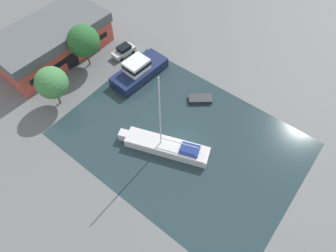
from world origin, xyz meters
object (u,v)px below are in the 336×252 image
object	(u,v)px
parked_car	(124,51)
sailboat_moored	(166,146)
quay_tree_by_water	(84,41)
motor_cruiser	(139,71)
quay_tree_near_building	(52,83)
small_dinghy	(200,99)
warehouse_building	(52,41)

from	to	relation	value
parked_car	sailboat_moored	distance (m)	20.53
quay_tree_by_water	motor_cruiser	world-z (taller)	quay_tree_by_water
parked_car	quay_tree_by_water	bearing A→B (deg)	68.08
quay_tree_by_water	motor_cruiser	size ratio (longest dim) A/B	0.75
quay_tree_by_water	parked_car	bearing A→B (deg)	-27.64
sailboat_moored	quay_tree_near_building	bearing A→B (deg)	80.58
quay_tree_by_water	motor_cruiser	xyz separation A→B (m)	(3.05, -8.39, -3.62)
small_dinghy	warehouse_building	bearing A→B (deg)	65.34
warehouse_building	parked_car	distance (m)	11.96
quay_tree_near_building	sailboat_moored	bearing A→B (deg)	-79.04
quay_tree_by_water	parked_car	xyz separation A→B (m)	(5.39, -2.82, -4.03)
parked_car	warehouse_building	bearing A→B (deg)	43.10
quay_tree_near_building	sailboat_moored	size ratio (longest dim) A/B	0.49
warehouse_building	small_dinghy	distance (m)	26.69
small_dinghy	quay_tree_by_water	bearing A→B (deg)	65.18
parked_car	motor_cruiser	bearing A→B (deg)	162.94
quay_tree_near_building	parked_car	xyz separation A→B (m)	(14.01, -0.18, -3.50)
warehouse_building	quay_tree_by_water	distance (m)	7.13
quay_tree_by_water	motor_cruiser	bearing A→B (deg)	-70.01
warehouse_building	sailboat_moored	size ratio (longest dim) A/B	1.43
parked_car	small_dinghy	distance (m)	16.33
quay_tree_by_water	small_dinghy	size ratio (longest dim) A/B	1.93
sailboat_moored	small_dinghy	size ratio (longest dim) A/B	3.53
quay_tree_by_water	small_dinghy	bearing A→B (deg)	-75.44
parked_car	motor_cruiser	world-z (taller)	motor_cruiser
quay_tree_by_water	parked_car	world-z (taller)	quay_tree_by_water
quay_tree_near_building	parked_car	distance (m)	14.44
sailboat_moored	warehouse_building	bearing A→B (deg)	62.45
sailboat_moored	parked_car	bearing A→B (deg)	38.65
sailboat_moored	quay_tree_by_water	bearing A→B (deg)	55.40
quay_tree_near_building	quay_tree_by_water	distance (m)	9.03
quay_tree_near_building	small_dinghy	world-z (taller)	quay_tree_near_building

